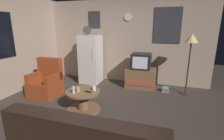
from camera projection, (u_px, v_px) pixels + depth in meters
ground_plane at (94, 116)px, 3.36m from camera, size 12.00×12.00×0.00m
wall_with_art at (124, 42)px, 5.28m from camera, size 5.20×0.12×2.56m
fridge at (91, 59)px, 5.24m from camera, size 0.60×0.62×1.77m
tv_stand at (141, 78)px, 4.89m from camera, size 0.84×0.53×0.57m
crt_tv at (141, 61)px, 4.76m from camera, size 0.54×0.51×0.44m
standing_lamp at (191, 43)px, 4.12m from camera, size 0.32×0.32×1.59m
coffee_table at (83, 101)px, 3.55m from camera, size 0.72×0.72×0.45m
wine_glass at (73, 90)px, 3.34m from camera, size 0.05×0.05×0.15m
mug_ceramic_white at (94, 88)px, 3.52m from camera, size 0.08×0.08×0.09m
mug_ceramic_tan at (78, 89)px, 3.46m from camera, size 0.08×0.08×0.09m
remote_control at (88, 92)px, 3.42m from camera, size 0.16×0.07×0.02m
armchair at (46, 83)px, 4.32m from camera, size 0.68×0.68×0.96m
book_stack at (165, 90)px, 4.60m from camera, size 0.20×0.18×0.13m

